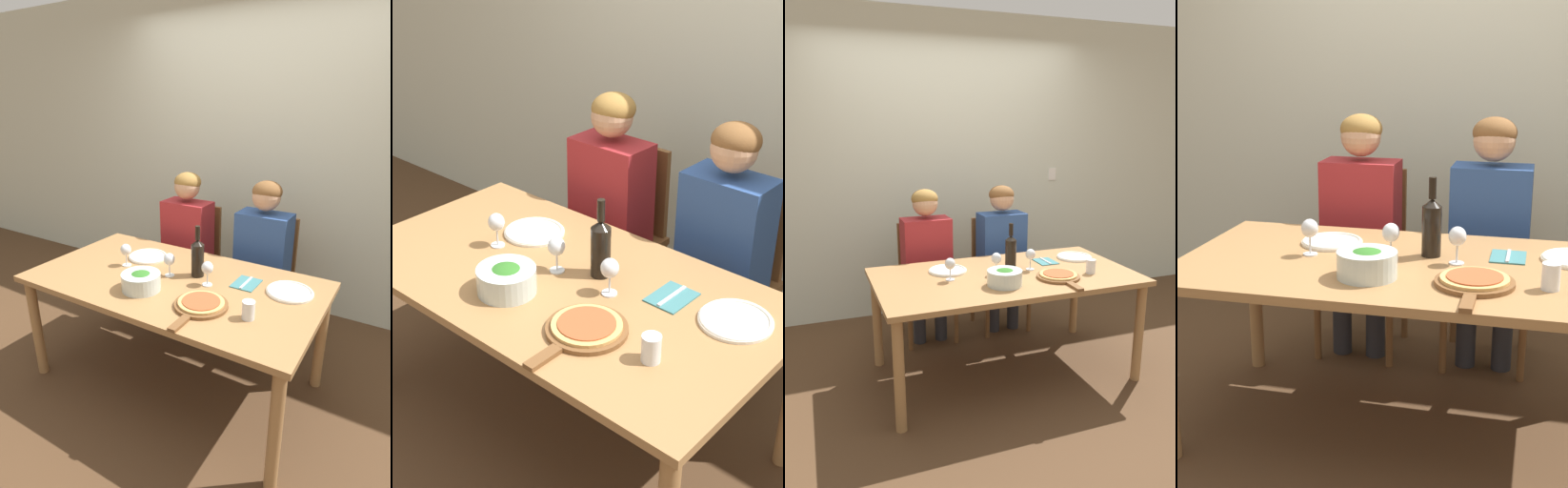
# 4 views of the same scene
# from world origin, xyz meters

# --- Properties ---
(ground_plane) EXTENTS (40.00, 40.00, 0.00)m
(ground_plane) POSITION_xyz_m (0.00, 0.00, 0.00)
(ground_plane) COLOR #4C331E
(back_wall) EXTENTS (10.00, 0.06, 2.70)m
(back_wall) POSITION_xyz_m (0.00, 1.40, 1.35)
(back_wall) COLOR beige
(back_wall) RESTS_ON ground
(dining_table) EXTENTS (1.77, 0.96, 0.74)m
(dining_table) POSITION_xyz_m (0.00, 0.00, 0.66)
(dining_table) COLOR #9E7042
(dining_table) RESTS_ON ground
(chair_left) EXTENTS (0.42, 0.42, 0.95)m
(chair_left) POSITION_xyz_m (-0.37, 0.83, 0.52)
(chair_left) COLOR brown
(chair_left) RESTS_ON ground
(chair_right) EXTENTS (0.42, 0.42, 0.95)m
(chair_right) POSITION_xyz_m (0.29, 0.83, 0.52)
(chair_right) COLOR brown
(chair_right) RESTS_ON ground
(person_woman) EXTENTS (0.47, 0.51, 1.25)m
(person_woman) POSITION_xyz_m (-0.37, 0.72, 0.76)
(person_woman) COLOR #28282D
(person_woman) RESTS_ON ground
(person_man) EXTENTS (0.47, 0.51, 1.25)m
(person_man) POSITION_xyz_m (0.29, 0.72, 0.76)
(person_man) COLOR #28282D
(person_man) RESTS_ON ground
(wine_bottle) EXTENTS (0.08, 0.08, 0.33)m
(wine_bottle) POSITION_xyz_m (0.10, 0.12, 0.87)
(wine_bottle) COLOR black
(wine_bottle) RESTS_ON dining_table
(broccoli_bowl) EXTENTS (0.23, 0.23, 0.11)m
(broccoli_bowl) POSITION_xyz_m (-0.09, -0.21, 0.79)
(broccoli_bowl) COLOR silver
(broccoli_bowl) RESTS_ON dining_table
(dinner_plate_left) EXTENTS (0.27, 0.27, 0.02)m
(dinner_plate_left) POSITION_xyz_m (-0.35, 0.19, 0.75)
(dinner_plate_left) COLOR silver
(dinner_plate_left) RESTS_ON dining_table
(dinner_plate_right) EXTENTS (0.27, 0.27, 0.02)m
(dinner_plate_right) POSITION_xyz_m (0.66, 0.19, 0.75)
(dinner_plate_right) COLOR silver
(dinner_plate_right) RESTS_ON dining_table
(pizza_on_board) EXTENTS (0.29, 0.43, 0.04)m
(pizza_on_board) POSITION_xyz_m (0.31, -0.21, 0.75)
(pizza_on_board) COLOR brown
(pizza_on_board) RESTS_ON dining_table
(wine_glass_left) EXTENTS (0.07, 0.07, 0.15)m
(wine_glass_left) POSITION_xyz_m (-0.39, 0.01, 0.84)
(wine_glass_left) COLOR silver
(wine_glass_left) RESTS_ON dining_table
(wine_glass_right) EXTENTS (0.07, 0.07, 0.15)m
(wine_glass_right) POSITION_xyz_m (0.21, 0.04, 0.84)
(wine_glass_right) COLOR silver
(wine_glass_right) RESTS_ON dining_table
(wine_glass_centre) EXTENTS (0.07, 0.07, 0.15)m
(wine_glass_centre) POSITION_xyz_m (-0.05, 0.03, 0.84)
(wine_glass_centre) COLOR silver
(wine_glass_centre) RESTS_ON dining_table
(water_tumbler) EXTENTS (0.07, 0.07, 0.10)m
(water_tumbler) POSITION_xyz_m (0.57, -0.18, 0.79)
(water_tumbler) COLOR silver
(water_tumbler) RESTS_ON dining_table
(fork_on_napkin) EXTENTS (0.14, 0.18, 0.01)m
(fork_on_napkin) POSITION_xyz_m (0.40, 0.17, 0.74)
(fork_on_napkin) COLOR #387075
(fork_on_napkin) RESTS_ON dining_table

